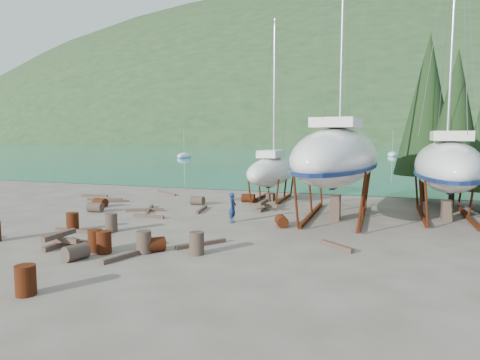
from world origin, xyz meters
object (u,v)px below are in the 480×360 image
(large_sailboat_near, at_px, (338,156))
(large_sailboat_far, at_px, (448,165))
(worker, at_px, (233,208))
(small_sailboat_shore, at_px, (272,171))

(large_sailboat_near, xyz_separation_m, large_sailboat_far, (5.74, 1.67, -0.46))
(worker, bearing_deg, large_sailboat_near, -59.35)
(large_sailboat_near, relative_size, small_sailboat_shore, 1.70)
(large_sailboat_near, xyz_separation_m, worker, (-5.05, -3.18, -2.64))
(worker, bearing_deg, small_sailboat_shore, -1.53)
(large_sailboat_far, distance_m, small_sailboat_shore, 11.39)
(large_sailboat_far, bearing_deg, worker, -153.37)
(large_sailboat_far, xyz_separation_m, worker, (-10.79, -4.86, -2.19))
(worker, bearing_deg, large_sailboat_far, -67.32)
(large_sailboat_far, xyz_separation_m, small_sailboat_shore, (-10.79, 3.52, -0.90))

